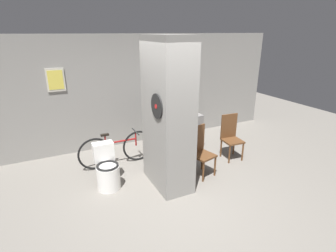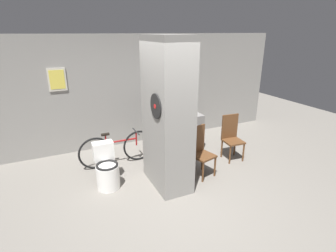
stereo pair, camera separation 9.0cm
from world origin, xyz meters
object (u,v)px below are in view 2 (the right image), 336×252
at_px(bicycle, 118,149).
at_px(bottle_tall, 176,112).
at_px(chair_near_pillar, 200,150).
at_px(chair_by_doorway, 231,136).
at_px(toilet, 107,170).

relative_size(bicycle, bottle_tall, 4.81).
bearing_deg(chair_near_pillar, chair_by_doorway, 3.57).
xyz_separation_m(chair_by_doorway, bottle_tall, (-0.97, 0.77, 0.46)).
relative_size(chair_near_pillar, bottle_tall, 2.95).
bearing_deg(chair_by_doorway, toilet, -175.19).
bearing_deg(bicycle, toilet, -117.97).
bearing_deg(chair_by_doorway, bicycle, 167.05).
distance_m(toilet, bottle_tall, 2.01).
relative_size(toilet, chair_by_doorway, 0.80).
bearing_deg(bottle_tall, chair_by_doorway, -38.37).
bearing_deg(chair_by_doorway, chair_near_pillar, -156.90).
xyz_separation_m(chair_by_doorway, bicycle, (-2.32, 0.75, -0.17)).
relative_size(chair_by_doorway, bicycle, 0.61).
relative_size(chair_near_pillar, chair_by_doorway, 1.00).
height_order(chair_by_doorway, bicycle, chair_by_doorway).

